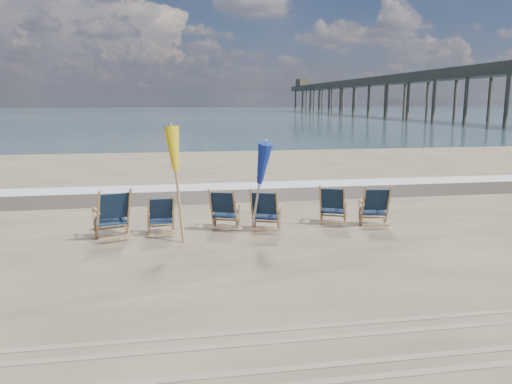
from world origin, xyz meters
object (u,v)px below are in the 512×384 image
at_px(beach_chair_0, 129,213).
at_px(umbrella_yellow, 177,155).
at_px(umbrella_blue, 258,165).
at_px(beach_chair_3, 277,211).
at_px(beach_chair_4, 344,206).
at_px(beach_chair_5, 388,207).
at_px(fishing_pier, 401,90).
at_px(beach_chair_1, 173,215).
at_px(beach_chair_2, 235,210).

relative_size(beach_chair_0, umbrella_yellow, 0.47).
bearing_deg(umbrella_blue, beach_chair_3, -3.88).
xyz_separation_m(beach_chair_4, beach_chair_5, (0.88, -0.32, 0.01)).
xyz_separation_m(beach_chair_3, fishing_pier, (37.55, 71.82, 4.17)).
xyz_separation_m(beach_chair_1, umbrella_blue, (1.73, -0.18, 1.01)).
height_order(beach_chair_0, beach_chair_3, beach_chair_0).
height_order(beach_chair_0, fishing_pier, fishing_pier).
bearing_deg(beach_chair_2, beach_chair_1, 26.26).
height_order(beach_chair_4, beach_chair_5, beach_chair_5).
bearing_deg(beach_chair_2, beach_chair_0, 26.13).
bearing_deg(umbrella_blue, beach_chair_4, 8.96).
xyz_separation_m(beach_chair_2, umbrella_blue, (0.43, -0.33, 0.98)).
relative_size(beach_chair_2, umbrella_yellow, 0.41).
bearing_deg(beach_chair_0, umbrella_yellow, 142.64).
bearing_deg(beach_chair_5, fishing_pier, -104.20).
relative_size(beach_chair_4, umbrella_yellow, 0.41).
xyz_separation_m(beach_chair_0, beach_chair_3, (3.01, -0.12, -0.05)).
bearing_deg(beach_chair_5, beach_chair_4, -8.48).
height_order(beach_chair_3, beach_chair_5, beach_chair_3).
xyz_separation_m(beach_chair_2, beach_chair_4, (2.42, -0.02, 0.00)).
relative_size(beach_chair_2, beach_chair_3, 0.96).
relative_size(beach_chair_3, beach_chair_5, 1.00).
distance_m(beach_chair_2, beach_chair_5, 3.32).
xyz_separation_m(beach_chair_0, beach_chair_1, (0.87, 0.10, -0.09)).
bearing_deg(beach_chair_3, umbrella_blue, 16.88).
bearing_deg(umbrella_blue, beach_chair_1, 173.93).
xyz_separation_m(beach_chair_4, fishing_pier, (35.97, 71.48, 4.18)).
distance_m(beach_chair_1, beach_chair_4, 3.72).
xyz_separation_m(beach_chair_3, umbrella_yellow, (-2.04, -0.22, 1.24)).
bearing_deg(beach_chair_4, beach_chair_3, 36.94).
height_order(umbrella_yellow, fishing_pier, fishing_pier).
height_order(beach_chair_3, umbrella_blue, umbrella_blue).
height_order(beach_chair_0, umbrella_yellow, umbrella_yellow).
bearing_deg(umbrella_yellow, umbrella_blue, 8.65).
distance_m(beach_chair_3, umbrella_blue, 1.05).
height_order(beach_chair_1, beach_chair_4, beach_chair_4).
xyz_separation_m(beach_chair_0, beach_chair_4, (4.59, 0.23, -0.07)).
bearing_deg(beach_chair_5, beach_chair_2, 5.87).
bearing_deg(fishing_pier, beach_chair_0, -119.49).
xyz_separation_m(umbrella_yellow, umbrella_blue, (1.63, 0.25, -0.28)).
xyz_separation_m(beach_chair_4, umbrella_yellow, (-3.62, -0.56, 1.26)).
bearing_deg(fishing_pier, umbrella_yellow, -118.79).
relative_size(umbrella_yellow, fishing_pier, 0.02).
bearing_deg(beach_chair_0, beach_chair_1, 167.97).
relative_size(umbrella_yellow, umbrella_blue, 1.15).
bearing_deg(beach_chair_4, fishing_pier, -91.96).
height_order(umbrella_blue, fishing_pier, fishing_pier).
distance_m(beach_chair_1, umbrella_yellow, 1.36).
bearing_deg(fishing_pier, beach_chair_4, -116.71).
distance_m(beach_chair_3, beach_chair_5, 2.46).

